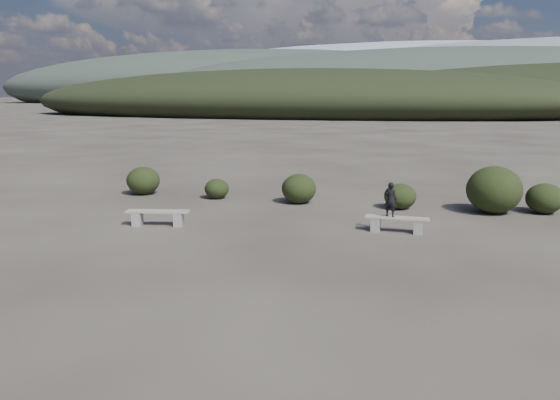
% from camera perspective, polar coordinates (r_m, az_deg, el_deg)
% --- Properties ---
extents(ground, '(1200.00, 1200.00, 0.00)m').
position_cam_1_polar(ground, '(11.89, -1.70, -8.50)').
color(ground, '#312B26').
rests_on(ground, ground).
extents(bench_left, '(1.95, 0.87, 0.48)m').
position_cam_1_polar(bench_left, '(17.10, -12.64, -1.70)').
color(bench_left, gray).
rests_on(bench_left, ground).
extents(bench_right, '(1.85, 0.43, 0.46)m').
position_cam_1_polar(bench_right, '(16.25, 12.12, -2.37)').
color(bench_right, gray).
rests_on(bench_right, ground).
extents(seated_person, '(0.42, 0.32, 1.02)m').
position_cam_1_polar(seated_person, '(16.12, 11.47, 0.06)').
color(seated_person, black).
rests_on(seated_person, bench_right).
extents(shrub_a, '(0.94, 0.94, 0.77)m').
position_cam_1_polar(shrub_a, '(21.19, -6.63, 1.18)').
color(shrub_a, black).
rests_on(shrub_a, ground).
extents(shrub_b, '(1.27, 1.27, 1.09)m').
position_cam_1_polar(shrub_b, '(20.12, 1.99, 1.20)').
color(shrub_b, black).
rests_on(shrub_b, ground).
extents(shrub_c, '(1.12, 1.12, 0.90)m').
position_cam_1_polar(shrub_c, '(19.58, 12.44, 0.38)').
color(shrub_c, black).
rests_on(shrub_c, ground).
extents(shrub_d, '(1.83, 1.83, 1.60)m').
position_cam_1_polar(shrub_d, '(19.77, 21.47, 1.00)').
color(shrub_d, black).
rests_on(shrub_d, ground).
extents(shrub_e, '(1.23, 1.23, 1.02)m').
position_cam_1_polar(shrub_e, '(20.45, 25.93, 0.15)').
color(shrub_e, black).
rests_on(shrub_e, ground).
extents(shrub_f, '(1.32, 1.32, 1.12)m').
position_cam_1_polar(shrub_f, '(22.60, -14.10, 1.98)').
color(shrub_f, black).
rests_on(shrub_f, ground).
extents(mountain_ridges, '(500.00, 400.00, 56.00)m').
position_cam_1_polar(mountain_ridges, '(349.91, 15.56, 11.71)').
color(mountain_ridges, black).
rests_on(mountain_ridges, ground).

